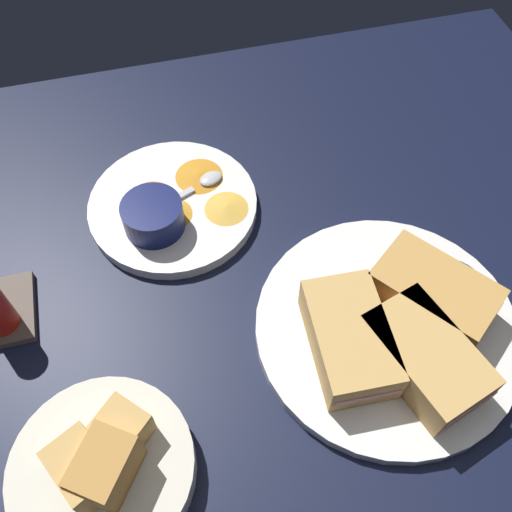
# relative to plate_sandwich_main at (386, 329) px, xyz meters

# --- Properties ---
(ground_plane) EXTENTS (1.10, 1.10, 0.03)m
(ground_plane) POSITION_rel_plate_sandwich_main_xyz_m (-0.01, 0.13, -0.02)
(ground_plane) COLOR black
(plate_sandwich_main) EXTENTS (0.29, 0.29, 0.02)m
(plate_sandwich_main) POSITION_rel_plate_sandwich_main_xyz_m (0.00, 0.00, 0.00)
(plate_sandwich_main) COLOR white
(plate_sandwich_main) RESTS_ON ground_plane
(sandwich_half_near) EXTENTS (0.14, 0.08, 0.05)m
(sandwich_half_near) POSITION_rel_plate_sandwich_main_xyz_m (-0.01, 0.05, 0.03)
(sandwich_half_near) COLOR tan
(sandwich_half_near) RESTS_ON plate_sandwich_main
(sandwich_half_far) EXTENTS (0.15, 0.11, 0.05)m
(sandwich_half_far) POSITION_rel_plate_sandwich_main_xyz_m (-0.05, -0.01, 0.03)
(sandwich_half_far) COLOR tan
(sandwich_half_far) RESTS_ON plate_sandwich_main
(sandwich_half_extra) EXTENTS (0.15, 0.14, 0.05)m
(sandwich_half_extra) POSITION_rel_plate_sandwich_main_xyz_m (0.01, -0.05, 0.03)
(sandwich_half_extra) COLOR tan
(sandwich_half_extra) RESTS_ON plate_sandwich_main
(ramekin_dark_sauce) EXTENTS (0.08, 0.08, 0.04)m
(ramekin_dark_sauce) POSITION_rel_plate_sandwich_main_xyz_m (0.01, -0.07, 0.03)
(ramekin_dark_sauce) COLOR navy
(ramekin_dark_sauce) RESTS_ON plate_sandwich_main
(spoon_by_dark_ramekin) EXTENTS (0.04, 0.10, 0.01)m
(spoon_by_dark_ramekin) POSITION_rel_plate_sandwich_main_xyz_m (-0.01, -0.01, 0.01)
(spoon_by_dark_ramekin) COLOR silver
(spoon_by_dark_ramekin) RESTS_ON plate_sandwich_main
(plate_chips_companion) EXTENTS (0.22, 0.22, 0.02)m
(plate_chips_companion) POSITION_rel_plate_sandwich_main_xyz_m (0.24, 0.20, 0.00)
(plate_chips_companion) COLOR white
(plate_chips_companion) RESTS_ON ground_plane
(ramekin_light_gravy) EXTENTS (0.08, 0.08, 0.04)m
(ramekin_light_gravy) POSITION_rel_plate_sandwich_main_xyz_m (0.20, 0.23, 0.03)
(ramekin_light_gravy) COLOR #0C144C
(ramekin_light_gravy) RESTS_ON plate_chips_companion
(spoon_by_gravy_ramekin) EXTENTS (0.05, 0.10, 0.01)m
(spoon_by_gravy_ramekin) POSITION_rel_plate_sandwich_main_xyz_m (0.25, 0.16, 0.01)
(spoon_by_gravy_ramekin) COLOR silver
(spoon_by_gravy_ramekin) RESTS_ON plate_chips_companion
(plantain_chip_scatter) EXTENTS (0.15, 0.17, 0.01)m
(plantain_chip_scatter) POSITION_rel_plate_sandwich_main_xyz_m (0.24, 0.19, 0.01)
(plantain_chip_scatter) COLOR orange
(plantain_chip_scatter) RESTS_ON plate_chips_companion
(bread_basket_rear) EXTENTS (0.18, 0.18, 0.08)m
(bread_basket_rear) POSITION_rel_plate_sandwich_main_xyz_m (-0.08, 0.32, 0.02)
(bread_basket_rear) COLOR silver
(bread_basket_rear) RESTS_ON ground_plane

